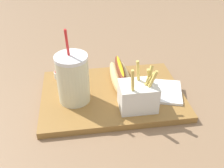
% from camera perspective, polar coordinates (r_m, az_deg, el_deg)
% --- Properties ---
extents(ground_plane, '(2.40, 2.40, 0.02)m').
position_cam_1_polar(ground_plane, '(0.82, 0.00, -3.49)').
color(ground_plane, '#8C6B4C').
extents(food_tray, '(0.43, 0.30, 0.02)m').
position_cam_1_polar(food_tray, '(0.80, 0.00, -2.36)').
color(food_tray, olive).
rests_on(food_tray, ground_plane).
extents(soda_cup, '(0.09, 0.09, 0.22)m').
position_cam_1_polar(soda_cup, '(0.73, -8.65, 1.19)').
color(soda_cup, beige).
rests_on(soda_cup, food_tray).
extents(fries_basket, '(0.10, 0.08, 0.14)m').
position_cam_1_polar(fries_basket, '(0.72, 5.81, -2.55)').
color(fries_basket, white).
rests_on(fries_basket, food_tray).
extents(hot_dog_1, '(0.06, 0.19, 0.06)m').
position_cam_1_polar(hot_dog_1, '(0.84, 1.81, 2.04)').
color(hot_dog_1, '#DBB775').
rests_on(hot_dog_1, food_tray).
extents(ketchup_cup_1, '(0.03, 0.03, 0.02)m').
position_cam_1_polar(ketchup_cup_1, '(0.88, -11.63, 2.15)').
color(ketchup_cup_1, white).
rests_on(ketchup_cup_1, food_tray).
extents(napkin_stack, '(0.16, 0.15, 0.01)m').
position_cam_1_polar(napkin_stack, '(0.81, 10.67, -1.54)').
color(napkin_stack, white).
rests_on(napkin_stack, food_tray).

